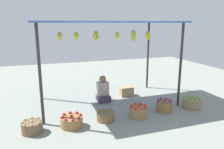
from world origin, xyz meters
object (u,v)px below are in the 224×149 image
vendor_person (103,91)px  basket_green_chilies (105,116)px  basket_red_tomatoes (138,112)px  basket_purple_onions (164,106)px  basket_limes (32,127)px  basket_red_apples (72,121)px  basket_green_apples (192,103)px  wooden_crate_near_vendor (126,91)px

vendor_person → basket_green_chilies: bearing=-104.3°
vendor_person → basket_red_tomatoes: 1.49m
basket_red_tomatoes → basket_purple_onions: 0.81m
basket_limes → basket_green_chilies: bearing=1.8°
basket_limes → basket_red_apples: 0.85m
basket_red_apples → basket_green_apples: bearing=1.1°
basket_red_apples → wooden_crate_near_vendor: size_ratio=1.18×
vendor_person → basket_red_apples: bearing=-129.8°
vendor_person → basket_limes: vendor_person is taller
vendor_person → basket_red_apples: size_ratio=1.56×
vendor_person → basket_purple_onions: (1.30, -1.31, -0.15)m
basket_red_tomatoes → basket_green_apples: basket_red_tomatoes is taller
basket_red_apples → basket_green_chilies: (0.82, 0.06, -0.02)m
basket_red_apples → basket_green_apples: basket_green_apples is taller
basket_green_apples → wooden_crate_near_vendor: 2.03m
wooden_crate_near_vendor → basket_red_apples: bearing=-141.5°
basket_limes → basket_red_tomatoes: 2.51m
basket_red_apples → basket_purple_onions: bearing=2.0°
vendor_person → basket_green_apples: size_ratio=1.55×
basket_green_chilies → basket_purple_onions: size_ratio=1.06×
basket_limes → basket_purple_onions: (3.32, 0.08, 0.03)m
vendor_person → basket_green_chilies: (-0.34, -1.34, -0.19)m
basket_limes → vendor_person: bearing=34.6°
basket_green_apples → basket_green_chilies: bearing=-180.0°
wooden_crate_near_vendor → basket_red_tomatoes: bearing=-102.4°
basket_limes → wooden_crate_near_vendor: size_ratio=1.05×
basket_green_chilies → basket_purple_onions: bearing=0.8°
basket_red_apples → basket_green_chilies: 0.83m
basket_red_apples → basket_green_apples: (3.34, 0.06, 0.01)m
basket_purple_onions → wooden_crate_near_vendor: basket_purple_onions is taller
basket_limes → basket_purple_onions: size_ratio=1.08×
vendor_person → basket_green_apples: vendor_person is taller
vendor_person → basket_red_apples: (-1.16, -1.40, -0.17)m
basket_red_apples → basket_limes: bearing=179.4°
vendor_person → basket_red_apples: 1.83m
basket_limes → basket_purple_onions: 3.32m
basket_green_apples → vendor_person: bearing=148.5°
basket_red_tomatoes → basket_purple_onions: basket_purple_onions is taller
vendor_person → wooden_crate_near_vendor: vendor_person is taller
basket_limes → basket_purple_onions: basket_purple_onions is taller
basket_limes → basket_green_apples: basket_green_apples is taller
basket_green_chilies → wooden_crate_near_vendor: (1.19, 1.54, 0.04)m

